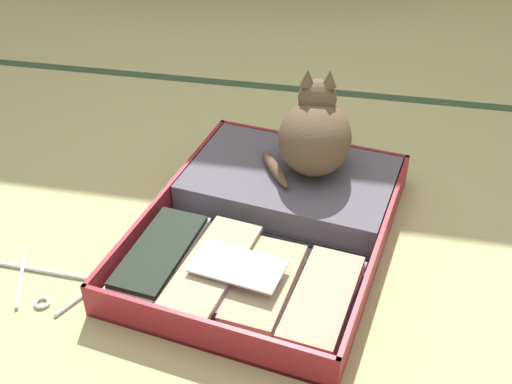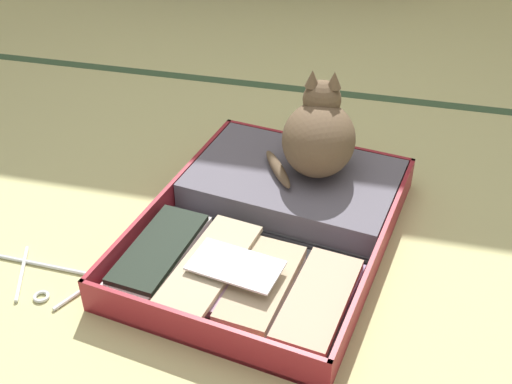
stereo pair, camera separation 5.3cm
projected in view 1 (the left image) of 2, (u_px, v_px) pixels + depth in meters
The scene contains 5 objects.
ground_plane at pixel (243, 250), 1.74m from camera, with size 10.00×10.00×0.00m, color tan.
tatami_border at pixel (296, 89), 2.52m from camera, with size 4.80×0.05×0.00m.
open_suitcase at pixel (273, 217), 1.79m from camera, with size 0.75×0.93×0.10m.
black_cat at pixel (315, 134), 1.85m from camera, with size 0.29×0.30×0.29m.
clothes_hanger at pixel (55, 284), 1.63m from camera, with size 0.37×0.20×0.01m.
Camera 1 is at (0.30, -1.29, 1.15)m, focal length 45.00 mm.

